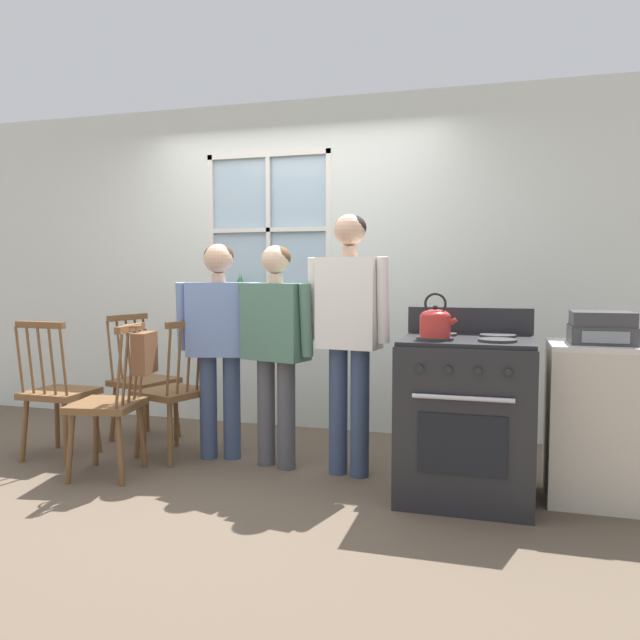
# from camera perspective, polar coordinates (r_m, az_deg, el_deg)

# --- Properties ---
(ground_plane) EXTENTS (16.00, 16.00, 0.00)m
(ground_plane) POSITION_cam_1_polar(r_m,az_deg,el_deg) (4.11, -8.33, -14.06)
(ground_plane) COLOR brown
(wall_back) EXTENTS (6.40, 0.16, 2.70)m
(wall_back) POSITION_cam_1_polar(r_m,az_deg,el_deg) (5.20, -1.94, 4.72)
(wall_back) COLOR silver
(wall_back) RESTS_ON ground_plane
(chair_by_window) EXTENTS (0.47, 0.48, 0.97)m
(chair_by_window) POSITION_cam_1_polar(r_m,az_deg,el_deg) (4.22, -18.67, -7.41)
(chair_by_window) COLOR brown
(chair_by_window) RESTS_ON ground_plane
(chair_near_wall) EXTENTS (0.51, 0.53, 0.97)m
(chair_near_wall) POSITION_cam_1_polar(r_m,az_deg,el_deg) (4.51, -13.14, -6.54)
(chair_near_wall) COLOR brown
(chair_near_wall) RESTS_ON ground_plane
(chair_center_cluster) EXTENTS (0.43, 0.41, 0.97)m
(chair_center_cluster) POSITION_cam_1_polar(r_m,az_deg,el_deg) (4.74, -22.84, -6.26)
(chair_center_cluster) COLOR brown
(chair_center_cluster) RESTS_ON ground_plane
(chair_near_stove) EXTENTS (0.49, 0.51, 0.97)m
(chair_near_stove) POSITION_cam_1_polar(r_m,az_deg,el_deg) (5.05, -15.92, -5.43)
(chair_near_stove) COLOR brown
(chair_near_stove) RESTS_ON ground_plane
(person_elderly_left) EXTENTS (0.59, 0.31, 1.49)m
(person_elderly_left) POSITION_cam_1_polar(r_m,az_deg,el_deg) (4.36, -9.20, -0.84)
(person_elderly_left) COLOR #384766
(person_elderly_left) RESTS_ON ground_plane
(person_teen_center) EXTENTS (0.59, 0.32, 1.47)m
(person_teen_center) POSITION_cam_1_polar(r_m,az_deg,el_deg) (4.12, -4.07, -1.38)
(person_teen_center) COLOR #4C4C51
(person_teen_center) RESTS_ON ground_plane
(person_adult_right) EXTENTS (0.55, 0.26, 1.66)m
(person_adult_right) POSITION_cam_1_polar(r_m,az_deg,el_deg) (3.93, 2.69, 0.06)
(person_adult_right) COLOR #384766
(person_adult_right) RESTS_ON ground_plane
(stove) EXTENTS (0.74, 0.68, 1.08)m
(stove) POSITION_cam_1_polar(r_m,az_deg,el_deg) (3.70, 13.17, -8.60)
(stove) COLOR #232326
(stove) RESTS_ON ground_plane
(kettle) EXTENTS (0.21, 0.17, 0.25)m
(kettle) POSITION_cam_1_polar(r_m,az_deg,el_deg) (3.50, 10.49, -0.17)
(kettle) COLOR red
(kettle) RESTS_ON stove
(potted_plant) EXTENTS (0.16, 0.16, 0.30)m
(potted_plant) POSITION_cam_1_polar(r_m,az_deg,el_deg) (5.30, -7.34, 2.20)
(potted_plant) COLOR #42474C
(potted_plant) RESTS_ON wall_back
(handbag) EXTENTS (0.21, 0.23, 0.31)m
(handbag) POSITION_cam_1_polar(r_m,az_deg,el_deg) (4.07, -15.79, -2.82)
(handbag) COLOR brown
(handbag) RESTS_ON chair_by_window
(side_counter) EXTENTS (0.55, 0.50, 0.90)m
(side_counter) POSITION_cam_1_polar(r_m,az_deg,el_deg) (3.91, 24.07, -8.53)
(side_counter) COLOR beige
(side_counter) RESTS_ON ground_plane
(stereo) EXTENTS (0.34, 0.29, 0.18)m
(stereo) POSITION_cam_1_polar(r_m,az_deg,el_deg) (3.81, 24.36, -0.68)
(stereo) COLOR #38383A
(stereo) RESTS_ON side_counter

